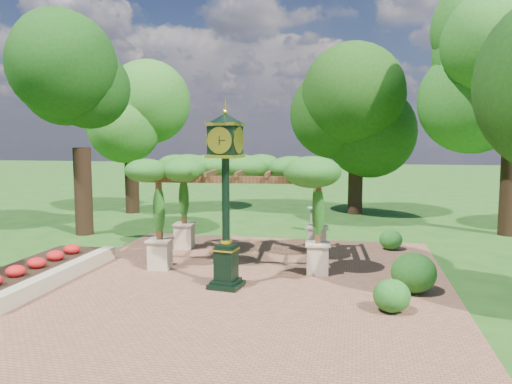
# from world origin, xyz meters

# --- Properties ---
(ground) EXTENTS (120.00, 120.00, 0.00)m
(ground) POSITION_xyz_m (0.00, 0.00, 0.00)
(ground) COLOR #1E4714
(ground) RESTS_ON ground
(brick_plaza) EXTENTS (10.00, 12.00, 0.04)m
(brick_plaza) POSITION_xyz_m (0.00, 1.00, 0.02)
(brick_plaza) COLOR brown
(brick_plaza) RESTS_ON ground
(border_wall) EXTENTS (0.35, 5.00, 0.40)m
(border_wall) POSITION_xyz_m (-4.60, 0.50, 0.20)
(border_wall) COLOR #C6B793
(border_wall) RESTS_ON ground
(flower_bed) EXTENTS (1.50, 5.00, 0.36)m
(flower_bed) POSITION_xyz_m (-5.50, 0.50, 0.18)
(flower_bed) COLOR red
(flower_bed) RESTS_ON ground
(pedestal_clock) EXTENTS (0.95, 0.95, 4.28)m
(pedestal_clock) POSITION_xyz_m (-0.41, 0.85, 2.56)
(pedestal_clock) COLOR black
(pedestal_clock) RESTS_ON brick_plaza
(pergola) EXTENTS (5.26, 3.55, 3.16)m
(pergola) POSITION_xyz_m (-0.59, 3.65, 2.60)
(pergola) COLOR beige
(pergola) RESTS_ON brick_plaza
(sundial) EXTENTS (0.68, 0.68, 0.94)m
(sundial) POSITION_xyz_m (1.02, 8.80, 0.41)
(sundial) COLOR gray
(sundial) RESTS_ON ground
(shrub_front) EXTENTS (1.02, 1.02, 0.69)m
(shrub_front) POSITION_xyz_m (3.42, -0.14, 0.39)
(shrub_front) COLOR #1E5A19
(shrub_front) RESTS_ON brick_plaza
(shrub_mid) EXTENTS (1.27, 1.27, 0.94)m
(shrub_mid) POSITION_xyz_m (4.01, 1.32, 0.51)
(shrub_mid) COLOR #1E5417
(shrub_mid) RESTS_ON brick_plaza
(shrub_back) EXTENTS (0.81, 0.81, 0.66)m
(shrub_back) POSITION_xyz_m (3.78, 5.87, 0.37)
(shrub_back) COLOR #256B1F
(shrub_back) RESTS_ON brick_plaza
(tree_west_near) EXTENTS (3.72, 3.72, 8.47)m
(tree_west_near) POSITION_xyz_m (-7.44, 6.43, 5.79)
(tree_west_near) COLOR #311D13
(tree_west_near) RESTS_ON ground
(tree_west_far) EXTENTS (3.87, 3.87, 7.53)m
(tree_west_far) POSITION_xyz_m (-8.06, 11.90, 5.15)
(tree_west_far) COLOR black
(tree_west_far) RESTS_ON ground
(tree_north) EXTENTS (4.36, 4.36, 7.20)m
(tree_north) POSITION_xyz_m (2.60, 13.71, 4.94)
(tree_north) COLOR #321D14
(tree_north) RESTS_ON ground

